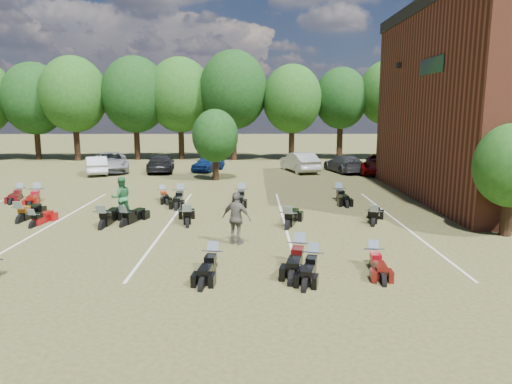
{
  "coord_description": "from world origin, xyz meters",
  "views": [
    {
      "loc": [
        0.66,
        -16.21,
        4.81
      ],
      "look_at": [
        0.77,
        4.0,
        1.2
      ],
      "focal_mm": 32.0,
      "sensor_mm": 36.0,
      "label": 1
    }
  ],
  "objects_px": {
    "person_grey": "(237,218)",
    "motorcycle_3": "(213,269)",
    "motorcycle_7": "(34,227)",
    "car_4": "(208,163)",
    "person_green": "(121,197)",
    "motorcycle_14": "(20,199)"
  },
  "relations": [
    {
      "from": "person_grey",
      "to": "motorcycle_3",
      "type": "distance_m",
      "value": 2.93
    },
    {
      "from": "motorcycle_3",
      "to": "motorcycle_7",
      "type": "bearing_deg",
      "value": 152.72
    },
    {
      "from": "person_grey",
      "to": "car_4",
      "type": "bearing_deg",
      "value": -56.11
    },
    {
      "from": "person_green",
      "to": "person_grey",
      "type": "distance_m",
      "value": 6.87
    },
    {
      "from": "motorcycle_7",
      "to": "motorcycle_14",
      "type": "bearing_deg",
      "value": -52.95
    },
    {
      "from": "motorcycle_3",
      "to": "motorcycle_7",
      "type": "height_order",
      "value": "motorcycle_3"
    },
    {
      "from": "car_4",
      "to": "person_grey",
      "type": "height_order",
      "value": "person_grey"
    },
    {
      "from": "person_green",
      "to": "motorcycle_7",
      "type": "height_order",
      "value": "person_green"
    },
    {
      "from": "person_grey",
      "to": "motorcycle_14",
      "type": "xyz_separation_m",
      "value": [
        -12.34,
        8.82,
        -0.97
      ]
    },
    {
      "from": "car_4",
      "to": "motorcycle_7",
      "type": "distance_m",
      "value": 18.83
    },
    {
      "from": "motorcycle_3",
      "to": "motorcycle_14",
      "type": "xyz_separation_m",
      "value": [
        -11.69,
        11.5,
        0.0
      ]
    },
    {
      "from": "motorcycle_3",
      "to": "motorcycle_14",
      "type": "height_order",
      "value": "motorcycle_14"
    },
    {
      "from": "person_green",
      "to": "motorcycle_3",
      "type": "distance_m",
      "value": 8.46
    },
    {
      "from": "motorcycle_14",
      "to": "person_green",
      "type": "bearing_deg",
      "value": -43.77
    },
    {
      "from": "motorcycle_3",
      "to": "motorcycle_14",
      "type": "distance_m",
      "value": 16.4
    },
    {
      "from": "person_green",
      "to": "motorcycle_7",
      "type": "distance_m",
      "value": 3.78
    },
    {
      "from": "car_4",
      "to": "motorcycle_7",
      "type": "bearing_deg",
      "value": -87.13
    },
    {
      "from": "person_grey",
      "to": "motorcycle_14",
      "type": "bearing_deg",
      "value": -10.09
    },
    {
      "from": "motorcycle_14",
      "to": "person_grey",
      "type": "bearing_deg",
      "value": -46.05
    },
    {
      "from": "motorcycle_3",
      "to": "person_green",
      "type": "bearing_deg",
      "value": 130.26
    },
    {
      "from": "person_green",
      "to": "motorcycle_7",
      "type": "xyz_separation_m",
      "value": [
        -3.23,
        -1.72,
        -0.94
      ]
    },
    {
      "from": "motorcycle_7",
      "to": "person_grey",
      "type": "bearing_deg",
      "value": 170.06
    }
  ]
}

